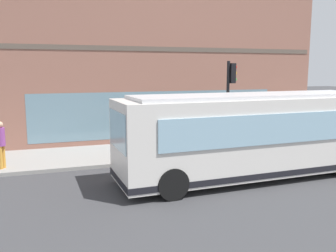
{
  "coord_description": "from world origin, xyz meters",
  "views": [
    {
      "loc": [
        -11.51,
        5.63,
        3.92
      ],
      "look_at": [
        2.07,
        1.04,
        1.67
      ],
      "focal_mm": 38.46,
      "sensor_mm": 36.0,
      "label": 1
    }
  ],
  "objects_px": {
    "city_bus_nearside": "(253,136)",
    "pedestrian_walking_along_curb": "(148,135)",
    "pedestrian_near_building_entrance": "(212,124)",
    "pedestrian_near_hydrant": "(1,141)",
    "traffic_light_near_corner": "(230,89)",
    "fire_hydrant": "(257,136)"
  },
  "relations": [
    {
      "from": "pedestrian_near_hydrant",
      "to": "fire_hydrant",
      "type": "bearing_deg",
      "value": -85.21
    },
    {
      "from": "traffic_light_near_corner",
      "to": "pedestrian_walking_along_curb",
      "type": "distance_m",
      "value": 4.34
    },
    {
      "from": "city_bus_nearside",
      "to": "pedestrian_near_building_entrance",
      "type": "height_order",
      "value": "city_bus_nearside"
    },
    {
      "from": "pedestrian_near_building_entrance",
      "to": "pedestrian_near_hydrant",
      "type": "bearing_deg",
      "value": 100.51
    },
    {
      "from": "traffic_light_near_corner",
      "to": "fire_hydrant",
      "type": "height_order",
      "value": "traffic_light_near_corner"
    },
    {
      "from": "fire_hydrant",
      "to": "pedestrian_near_building_entrance",
      "type": "relative_size",
      "value": 0.42
    },
    {
      "from": "traffic_light_near_corner",
      "to": "pedestrian_walking_along_curb",
      "type": "xyz_separation_m",
      "value": [
        0.03,
        3.89,
        -1.91
      ]
    },
    {
      "from": "pedestrian_near_building_entrance",
      "to": "pedestrian_near_hydrant",
      "type": "distance_m",
      "value": 9.89
    },
    {
      "from": "city_bus_nearside",
      "to": "pedestrian_near_building_entrance",
      "type": "bearing_deg",
      "value": -9.91
    },
    {
      "from": "traffic_light_near_corner",
      "to": "pedestrian_walking_along_curb",
      "type": "relative_size",
      "value": 2.43
    },
    {
      "from": "traffic_light_near_corner",
      "to": "fire_hydrant",
      "type": "xyz_separation_m",
      "value": [
        1.11,
        -2.24,
        -2.54
      ]
    },
    {
      "from": "city_bus_nearside",
      "to": "fire_hydrant",
      "type": "xyz_separation_m",
      "value": [
        4.66,
        -3.18,
        -1.04
      ]
    },
    {
      "from": "pedestrian_near_building_entrance",
      "to": "fire_hydrant",
      "type": "bearing_deg",
      "value": -109.84
    },
    {
      "from": "traffic_light_near_corner",
      "to": "pedestrian_walking_along_curb",
      "type": "height_order",
      "value": "traffic_light_near_corner"
    },
    {
      "from": "pedestrian_walking_along_curb",
      "to": "city_bus_nearside",
      "type": "bearing_deg",
      "value": -140.6
    },
    {
      "from": "pedestrian_near_building_entrance",
      "to": "city_bus_nearside",
      "type": "bearing_deg",
      "value": 170.09
    },
    {
      "from": "city_bus_nearside",
      "to": "pedestrian_walking_along_curb",
      "type": "bearing_deg",
      "value": 39.4
    },
    {
      "from": "pedestrian_near_building_entrance",
      "to": "pedestrian_walking_along_curb",
      "type": "bearing_deg",
      "value": 115.68
    },
    {
      "from": "pedestrian_near_building_entrance",
      "to": "pedestrian_near_hydrant",
      "type": "relative_size",
      "value": 0.96
    },
    {
      "from": "city_bus_nearside",
      "to": "traffic_light_near_corner",
      "type": "bearing_deg",
      "value": -14.9
    },
    {
      "from": "fire_hydrant",
      "to": "pedestrian_walking_along_curb",
      "type": "height_order",
      "value": "pedestrian_walking_along_curb"
    },
    {
      "from": "pedestrian_near_hydrant",
      "to": "traffic_light_near_corner",
      "type": "bearing_deg",
      "value": -90.63
    }
  ]
}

